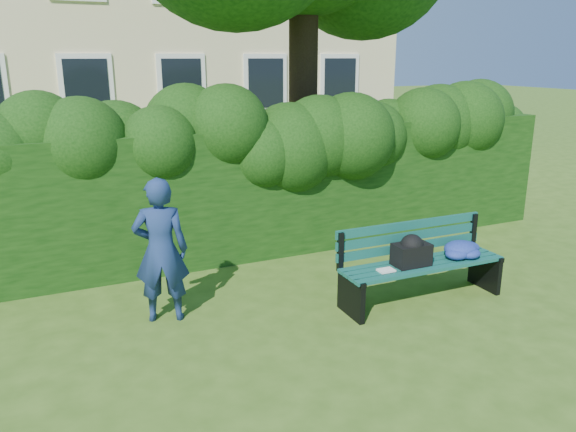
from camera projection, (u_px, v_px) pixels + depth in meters
name	position (u px, v px, depth m)	size (l,w,h in m)	color
ground	(310.00, 312.00, 6.23)	(80.00, 80.00, 0.00)	#3B5B19
hedge	(241.00, 191.00, 7.91)	(10.00, 1.00, 1.80)	black
park_bench	(428.00, 258.00, 6.45)	(1.98, 0.58, 0.89)	#0E4740
man_reading	(161.00, 250.00, 5.86)	(0.57, 0.37, 1.56)	navy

